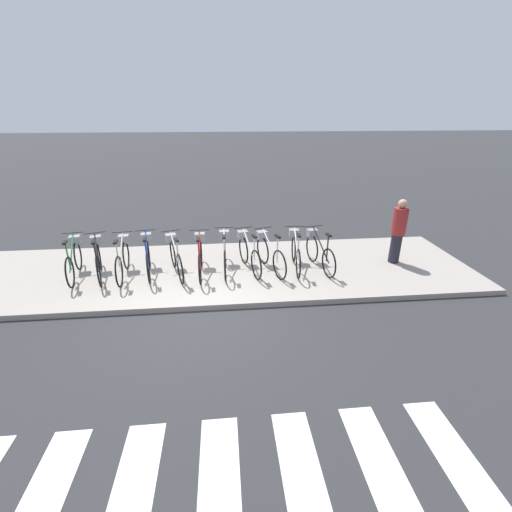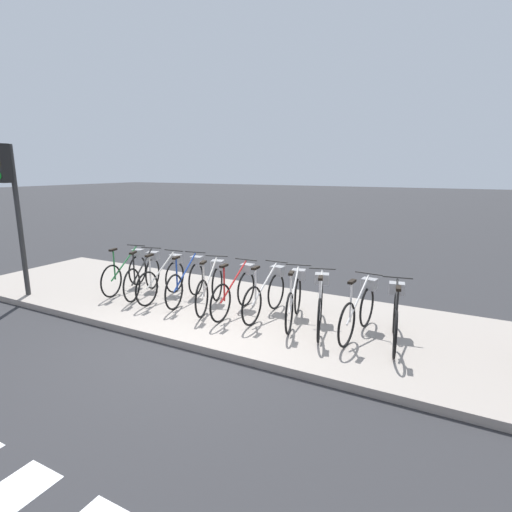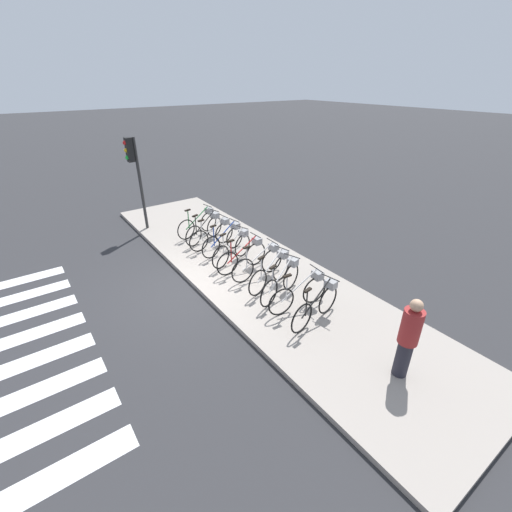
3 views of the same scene
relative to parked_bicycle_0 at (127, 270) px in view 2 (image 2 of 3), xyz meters
The scene contains 14 objects.
ground_plane 3.32m from the parked_bicycle_0, 29.95° to the right, with size 120.00×120.00×0.00m, color #2D2D30.
sidewalk 2.88m from the parked_bicycle_0, ahead, with size 13.15×3.39×0.12m.
parked_bicycle_0 is the anchor object (origin of this frame).
parked_bicycle_1 0.54m from the parked_bicycle_0, ahead, with size 0.62×1.57×1.00m.
parked_bicycle_2 1.10m from the parked_bicycle_0, ahead, with size 0.46×1.63×1.00m.
parked_bicycle_3 1.64m from the parked_bicycle_0, ahead, with size 0.48×1.61×1.00m.
parked_bicycle_4 2.28m from the parked_bicycle_0, ahead, with size 0.61×1.58×1.00m.
parked_bicycle_5 2.86m from the parked_bicycle_0, ahead, with size 0.46×1.63×1.00m.
parked_bicycle_6 3.43m from the parked_bicycle_0, ahead, with size 0.46×1.63×1.00m.
parked_bicycle_7 3.99m from the parked_bicycle_0, ahead, with size 0.55×1.59×1.00m.
parked_bicycle_8 4.48m from the parked_bicycle_0, ahead, with size 0.62×1.57×1.00m.
parked_bicycle_9 5.13m from the parked_bicycle_0, ahead, with size 0.46×1.63×1.00m.
parked_bicycle_10 5.69m from the parked_bicycle_0, ahead, with size 0.46×1.62×1.00m.
traffic_light 2.80m from the parked_bicycle_0, 139.08° to the right, with size 0.24×0.40×3.11m.
Camera 2 is at (3.68, -4.55, 2.74)m, focal length 28.00 mm.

